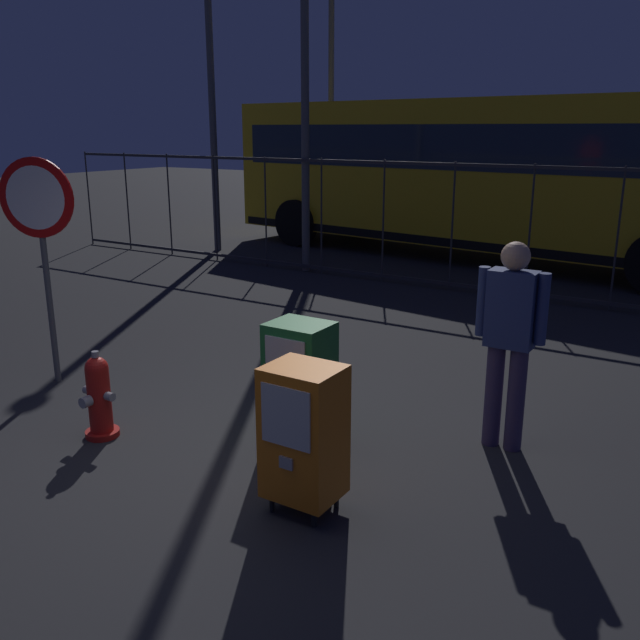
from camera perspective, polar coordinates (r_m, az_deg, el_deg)
The scene contains 10 objects.
ground_plane at distance 5.45m, azimuth -9.62°, elevation -11.63°, with size 60.00×60.00×0.00m, color #262628.
fire_hydrant at distance 5.94m, azimuth -17.99°, elevation -6.12°, with size 0.33×0.32×0.75m.
newspaper_box_primary at distance 5.46m, azimuth -1.68°, elevation -4.82°, with size 0.48×0.42×1.02m.
newspaper_box_secondary at distance 4.52m, azimuth -1.37°, elevation -9.33°, with size 0.48×0.42×1.02m.
stop_sign at distance 7.11m, azimuth -22.37°, elevation 7.42°, with size 0.71×0.31×2.23m.
pedestrian at distance 5.48m, azimuth 15.55°, elevation -1.16°, with size 0.55×0.22×1.67m.
fence_barrier at distance 10.69m, azimuth 14.00°, elevation 7.39°, with size 18.03×0.04×2.00m.
bus_near at distance 13.85m, azimuth 13.32°, elevation 12.12°, with size 10.73×3.80×3.00m.
street_light_near_left at distance 17.69m, azimuth 0.96°, elevation 22.54°, with size 0.32×0.32×8.01m.
street_light_far_left at distance 14.49m, azimuth -9.15°, elevation 20.65°, with size 0.32×0.32×6.44m.
Camera 1 is at (3.29, -3.56, 2.49)m, focal length 38.30 mm.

